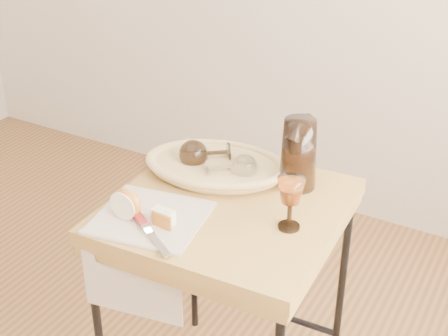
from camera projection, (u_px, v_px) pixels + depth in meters
The scene contains 10 objects.
side_table at pixel (227, 312), 1.90m from camera, with size 0.60×0.60×0.76m, color brown, non-canonical shape.
tea_towel at pixel (151, 217), 1.66m from camera, with size 0.28×0.25×0.01m, color silver.
bread_basket at pixel (216, 168), 1.85m from camera, with size 0.37×0.25×0.04m, color #B08643, non-canonical shape.
goblet_lying_a at pixel (209, 153), 1.86m from camera, with size 0.14×0.09×0.09m, color #352518, non-canonical shape.
goblet_lying_b at pixel (229, 167), 1.79m from camera, with size 0.12×0.08×0.08m, color white, non-canonical shape.
pitcher at pixel (299, 154), 1.76m from camera, with size 0.15×0.23×0.24m, color black, non-canonical shape.
wine_goblet at pixel (290, 203), 1.58m from camera, with size 0.07×0.07×0.15m, color white, non-canonical shape.
apple_half at pixel (127, 202), 1.64m from camera, with size 0.08×0.04×0.08m, color #B72710.
apple_wedge at pixel (163, 217), 1.62m from camera, with size 0.06×0.03×0.04m, color white.
table_knife at pixel (148, 230), 1.58m from camera, with size 0.22×0.02×0.02m, color silver, non-canonical shape.
Camera 1 is at (1.25, -0.78, 1.68)m, focal length 50.93 mm.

